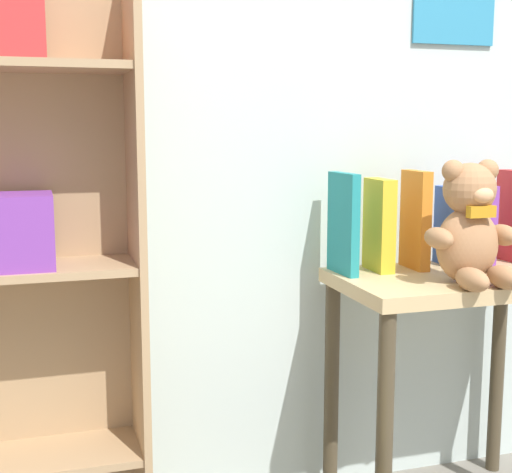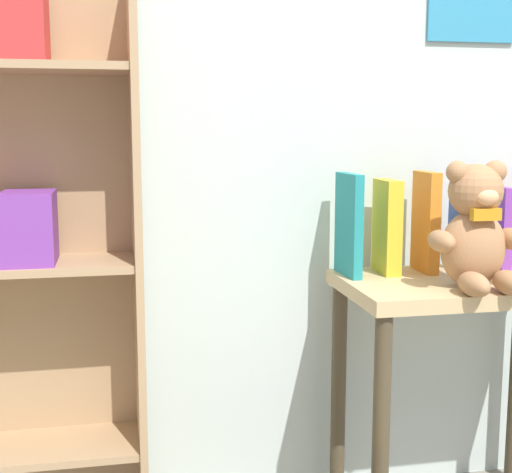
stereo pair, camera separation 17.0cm
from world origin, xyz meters
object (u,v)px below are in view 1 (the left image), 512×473
Objects in this scene: book_standing_yellow at (379,225)px; book_standing_blue at (447,226)px; book_standing_orange at (415,220)px; teddy_bear at (470,228)px; book_standing_purple at (482,224)px; book_standing_teal at (343,224)px; display_table at (451,322)px.

book_standing_blue is (0.21, 0.01, -0.01)m from book_standing_yellow.
book_standing_blue is at bearing 8.83° from book_standing_orange.
book_standing_purple is at bearing 49.62° from teddy_bear.
book_standing_teal is at bearing -176.26° from book_standing_orange.
book_standing_purple is at bearing -0.59° from book_standing_teal.
book_standing_purple is (0.21, 0.01, -0.02)m from book_standing_orange.
book_standing_orange is at bearing 116.59° from display_table.
teddy_bear reaches higher than book_standing_yellow.
display_table is at bearing 77.34° from teddy_bear.
book_standing_blue is (0.32, 0.02, -0.02)m from book_standing_teal.
teddy_bear reaches higher than book_standing_orange.
teddy_bear is 0.28m from book_standing_purple.
book_standing_orange is at bearing 98.50° from teddy_bear.
display_table is at bearing -23.03° from book_standing_teal.
book_standing_purple reaches higher than book_standing_blue.
display_table is 2.17× the size of teddy_bear.
teddy_bear is 0.21m from book_standing_orange.
display_table is 2.67× the size of book_standing_yellow.
book_standing_blue is at bearing 66.03° from display_table.
book_standing_teal is (-0.24, 0.20, -0.01)m from teddy_bear.
book_standing_teal is at bearing -173.81° from book_standing_yellow.
book_standing_purple is at bearing 3.14° from book_standing_yellow.
display_table is 0.28m from book_standing_orange.
book_standing_purple reaches higher than display_table.
book_standing_orange is at bearing -170.48° from book_standing_blue.
book_standing_orange is (-0.05, 0.11, 0.25)m from display_table.
book_standing_orange is 1.22× the size of book_standing_blue.
book_standing_purple is (0.18, 0.21, -0.03)m from teddy_bear.
book_standing_yellow is 0.21m from book_standing_blue.
book_standing_teal is 1.21× the size of book_standing_blue.
book_standing_yellow is at bearing -178.59° from book_standing_orange.
book_standing_yellow is (-0.16, 0.11, 0.25)m from display_table.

